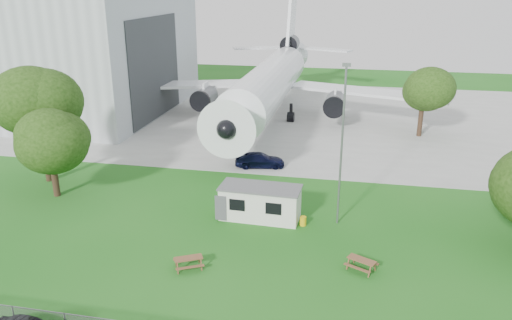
% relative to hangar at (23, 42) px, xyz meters
% --- Properties ---
extents(ground, '(160.00, 160.00, 0.00)m').
position_rel_hangar_xyz_m(ground, '(37.97, -36.00, -9.41)').
color(ground, '#307525').
extents(concrete_apron, '(120.00, 46.00, 0.03)m').
position_rel_hangar_xyz_m(concrete_apron, '(37.97, 2.00, -9.39)').
color(concrete_apron, '#B7B7B2').
rests_on(concrete_apron, ground).
extents(hangar, '(43.00, 31.00, 18.55)m').
position_rel_hangar_xyz_m(hangar, '(0.00, 0.00, 0.00)').
color(hangar, '#B2B7BC').
rests_on(hangar, ground).
extents(airliner, '(46.36, 47.73, 17.69)m').
position_rel_hangar_xyz_m(airliner, '(35.97, -0.14, -4.14)').
color(airliner, white).
rests_on(airliner, ground).
extents(site_cabin, '(6.80, 2.96, 2.62)m').
position_rel_hangar_xyz_m(site_cabin, '(40.27, -30.11, -8.09)').
color(site_cabin, silver).
rests_on(site_cabin, ground).
extents(picnic_west, '(2.29, 2.16, 0.76)m').
position_rel_hangar_xyz_m(picnic_west, '(37.13, -38.14, -9.41)').
color(picnic_west, brown).
rests_on(picnic_west, ground).
extents(picnic_east, '(2.28, 2.15, 0.76)m').
position_rel_hangar_xyz_m(picnic_east, '(47.98, -36.17, -9.41)').
color(picnic_east, brown).
rests_on(picnic_east, ground).
extents(lamp_mast, '(0.16, 0.16, 12.00)m').
position_rel_hangar_xyz_m(lamp_mast, '(46.17, -29.80, -3.41)').
color(lamp_mast, slate).
rests_on(lamp_mast, ground).
extents(tree_west_big, '(7.21, 7.21, 10.62)m').
position_rel_hangar_xyz_m(tree_west_big, '(19.62, -26.30, -2.41)').
color(tree_west_big, '#382619').
rests_on(tree_west_big, ground).
extents(tree_west_small, '(6.70, 6.70, 8.52)m').
position_rel_hangar_xyz_m(tree_west_small, '(22.29, -29.29, -4.25)').
color(tree_west_small, '#382619').
rests_on(tree_west_small, ground).
extents(tree_far_apron, '(6.13, 6.13, 8.52)m').
position_rel_hangar_xyz_m(tree_far_apron, '(54.68, -4.72, -3.97)').
color(tree_far_apron, '#382619').
rests_on(tree_far_apron, ground).
extents(car_apron_van, '(5.19, 2.94, 1.42)m').
position_rel_hangar_xyz_m(car_apron_van, '(38.03, -18.89, -8.70)').
color(car_apron_van, black).
rests_on(car_apron_van, ground).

